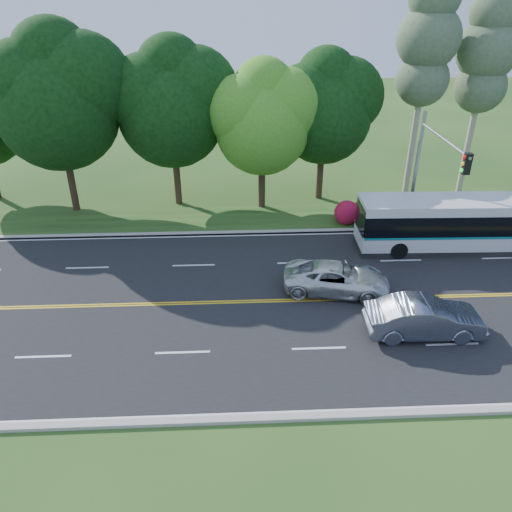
{
  "coord_description": "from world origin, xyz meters",
  "views": [
    {
      "loc": [
        -3.79,
        -19.23,
        13.06
      ],
      "look_at": [
        -2.79,
        2.0,
        1.32
      ],
      "focal_mm": 35.0,
      "sensor_mm": 36.0,
      "label": 1
    }
  ],
  "objects_px": {
    "traffic_signal": "(430,164)",
    "transit_bus": "(460,224)",
    "sedan": "(424,318)",
    "suv": "(337,278)"
  },
  "relations": [
    {
      "from": "sedan",
      "to": "transit_bus",
      "type": "bearing_deg",
      "value": -29.65
    },
    {
      "from": "transit_bus",
      "to": "sedan",
      "type": "relative_size",
      "value": 2.28
    },
    {
      "from": "traffic_signal",
      "to": "transit_bus",
      "type": "relative_size",
      "value": 0.63
    },
    {
      "from": "traffic_signal",
      "to": "sedan",
      "type": "xyz_separation_m",
      "value": [
        -2.51,
        -8.14,
        -3.85
      ]
    },
    {
      "from": "traffic_signal",
      "to": "transit_bus",
      "type": "height_order",
      "value": "traffic_signal"
    },
    {
      "from": "transit_bus",
      "to": "suv",
      "type": "bearing_deg",
      "value": -150.17
    },
    {
      "from": "traffic_signal",
      "to": "suv",
      "type": "distance_m",
      "value": 8.23
    },
    {
      "from": "traffic_signal",
      "to": "sedan",
      "type": "bearing_deg",
      "value": -107.16
    },
    {
      "from": "traffic_signal",
      "to": "transit_bus",
      "type": "distance_m",
      "value": 3.82
    },
    {
      "from": "traffic_signal",
      "to": "transit_bus",
      "type": "bearing_deg",
      "value": -17.3
    }
  ]
}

